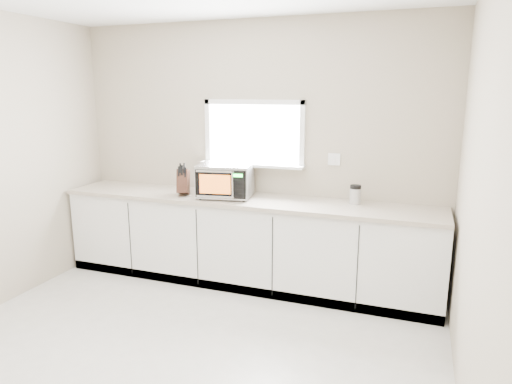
% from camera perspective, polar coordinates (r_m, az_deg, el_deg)
% --- Properties ---
extents(ground, '(4.00, 4.00, 0.00)m').
position_cam_1_polar(ground, '(3.61, -11.95, -21.24)').
color(ground, beige).
rests_on(ground, ground).
extents(back_wall, '(4.00, 0.17, 2.70)m').
position_cam_1_polar(back_wall, '(4.84, -0.20, 5.13)').
color(back_wall, '#AF9E8B').
rests_on(back_wall, ground).
extents(cabinets, '(3.92, 0.60, 0.88)m').
position_cam_1_polar(cabinets, '(4.78, -1.42, -6.34)').
color(cabinets, white).
rests_on(cabinets, ground).
extents(countertop, '(3.92, 0.64, 0.04)m').
position_cam_1_polar(countertop, '(4.65, -1.50, -1.01)').
color(countertop, '#BCB09B').
rests_on(countertop, cabinets).
extents(microwave, '(0.59, 0.50, 0.34)m').
position_cam_1_polar(microwave, '(4.66, -3.86, 1.50)').
color(microwave, black).
rests_on(microwave, countertop).
extents(knife_block, '(0.19, 0.26, 0.35)m').
position_cam_1_polar(knife_block, '(4.81, -9.08, 1.37)').
color(knife_block, '#3F2216').
rests_on(knife_block, countertop).
extents(cutting_board, '(0.33, 0.08, 0.33)m').
position_cam_1_polar(cutting_board, '(4.97, -4.24, 2.03)').
color(cutting_board, '#AC7E42').
rests_on(cutting_board, countertop).
extents(coffee_grinder, '(0.12, 0.12, 0.19)m').
position_cam_1_polar(coffee_grinder, '(4.48, 12.30, -0.31)').
color(coffee_grinder, silver).
rests_on(coffee_grinder, countertop).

